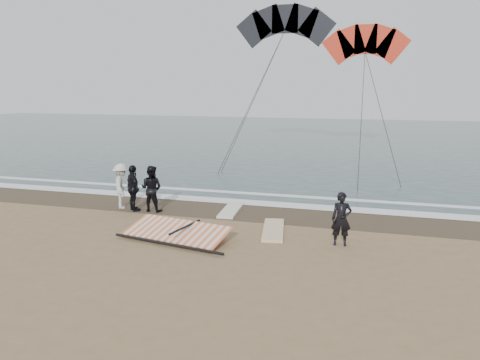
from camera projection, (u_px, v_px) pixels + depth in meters
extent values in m
plane|color=#8C704C|center=(240.00, 251.00, 14.27)|extent=(120.00, 120.00, 0.00)
cube|color=#233838|center=(334.00, 138.00, 45.37)|extent=(120.00, 54.00, 0.02)
cube|color=#4C3D2B|center=(271.00, 213.00, 18.51)|extent=(120.00, 2.80, 0.01)
cube|color=white|center=(278.00, 204.00, 19.83)|extent=(120.00, 0.90, 0.01)
cube|color=white|center=(286.00, 196.00, 21.43)|extent=(120.00, 0.45, 0.01)
imported|color=black|center=(341.00, 219.00, 14.68)|extent=(0.67, 0.48, 1.72)
cube|color=silver|center=(273.00, 230.00, 16.26)|extent=(1.12, 2.57, 0.10)
cube|color=white|center=(231.00, 210.00, 18.87)|extent=(0.83, 2.43, 0.10)
imported|color=black|center=(151.00, 188.00, 18.71)|extent=(0.91, 0.72, 1.86)
imported|color=black|center=(133.00, 188.00, 18.71)|extent=(1.13, 1.06, 1.88)
imported|color=silver|center=(122.00, 186.00, 19.18)|extent=(1.19, 1.39, 1.86)
cube|color=black|center=(178.00, 232.00, 16.01)|extent=(2.47, 1.02, 0.09)
cube|color=orange|center=(177.00, 231.00, 15.34)|extent=(3.70, 2.00, 0.37)
cylinder|color=black|center=(167.00, 244.00, 14.64)|extent=(4.01, 0.86, 0.09)
cylinder|color=black|center=(185.00, 227.00, 15.23)|extent=(0.41, 1.74, 0.07)
cylinder|color=#262626|center=(362.00, 108.00, 27.50)|extent=(0.04, 0.04, 14.32)
cylinder|color=#262626|center=(380.00, 108.00, 27.90)|extent=(0.04, 0.04, 13.31)
cylinder|color=#262626|center=(257.00, 93.00, 30.69)|extent=(0.04, 0.04, 12.96)
cylinder|color=#262626|center=(255.00, 93.00, 30.24)|extent=(0.04, 0.04, 13.63)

